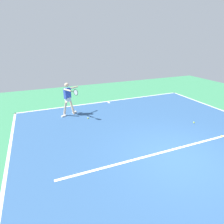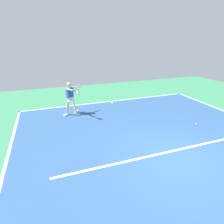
% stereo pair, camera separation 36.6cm
% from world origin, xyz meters
% --- Properties ---
extents(ground_plane, '(23.12, 23.12, 0.00)m').
position_xyz_m(ground_plane, '(0.00, 0.00, 0.00)').
color(ground_plane, '#388456').
extents(court_surface, '(10.74, 13.28, 0.00)m').
position_xyz_m(court_surface, '(0.00, 0.00, 0.00)').
color(court_surface, '#2D5484').
rests_on(court_surface, ground_plane).
extents(court_line_baseline_near, '(10.74, 0.10, 0.01)m').
position_xyz_m(court_line_baseline_near, '(0.00, -6.59, 0.00)').
color(court_line_baseline_near, white).
rests_on(court_line_baseline_near, ground_plane).
extents(court_line_service, '(8.05, 0.10, 0.01)m').
position_xyz_m(court_line_service, '(0.00, -0.47, 0.00)').
color(court_line_service, white).
rests_on(court_line_service, ground_plane).
extents(court_line_centre_mark, '(0.10, 0.30, 0.01)m').
position_xyz_m(court_line_centre_mark, '(0.00, -6.39, 0.00)').
color(court_line_centre_mark, white).
rests_on(court_line_centre_mark, ground_plane).
extents(tennis_player, '(1.08, 1.35, 1.72)m').
position_xyz_m(tennis_player, '(2.66, -5.26, 0.97)').
color(tennis_player, beige).
rests_on(tennis_player, ground_plane).
extents(tennis_ball_by_baseline, '(0.07, 0.07, 0.07)m').
position_xyz_m(tennis_ball_by_baseline, '(-2.58, -1.92, 0.03)').
color(tennis_ball_by_baseline, '#CCE033').
rests_on(tennis_ball_by_baseline, ground_plane).
extents(tennis_ball_centre_court, '(0.07, 0.07, 0.07)m').
position_xyz_m(tennis_ball_centre_court, '(1.91, -4.38, 0.03)').
color(tennis_ball_centre_court, '#CCE033').
rests_on(tennis_ball_centre_court, ground_plane).
extents(tennis_ball_by_sideline, '(0.07, 0.07, 0.07)m').
position_xyz_m(tennis_ball_by_sideline, '(-2.61, -0.46, 0.03)').
color(tennis_ball_by_sideline, yellow).
rests_on(tennis_ball_by_sideline, ground_plane).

